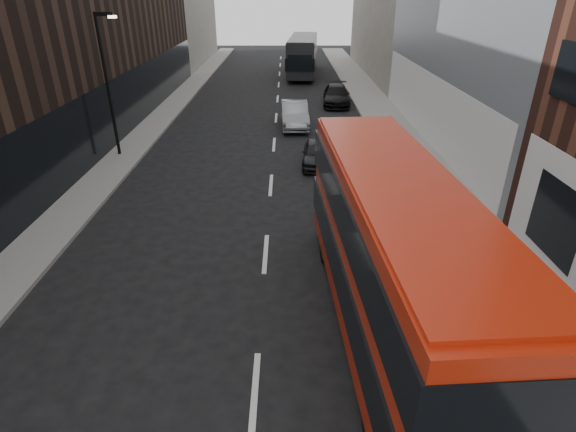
{
  "coord_description": "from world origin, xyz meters",
  "views": [
    {
      "loc": [
        0.73,
        -5.17,
        8.18
      ],
      "look_at": [
        0.77,
        5.94,
        2.5
      ],
      "focal_mm": 28.0,
      "sensor_mm": 36.0,
      "label": 1
    }
  ],
  "objects_px": {
    "grey_bus": "(303,55)",
    "car_b": "(295,114)",
    "car_a": "(317,153)",
    "red_bus": "(392,251)",
    "car_c": "(336,95)",
    "street_lamp": "(108,77)"
  },
  "relations": [
    {
      "from": "car_a",
      "to": "car_c",
      "type": "distance_m",
      "value": 13.44
    },
    {
      "from": "car_b",
      "to": "car_c",
      "type": "distance_m",
      "value": 6.96
    },
    {
      "from": "grey_bus",
      "to": "car_b",
      "type": "height_order",
      "value": "grey_bus"
    },
    {
      "from": "red_bus",
      "to": "car_a",
      "type": "distance_m",
      "value": 12.76
    },
    {
      "from": "car_a",
      "to": "car_b",
      "type": "relative_size",
      "value": 0.76
    },
    {
      "from": "red_bus",
      "to": "car_c",
      "type": "height_order",
      "value": "red_bus"
    },
    {
      "from": "car_a",
      "to": "car_c",
      "type": "bearing_deg",
      "value": 84.88
    },
    {
      "from": "car_a",
      "to": "red_bus",
      "type": "bearing_deg",
      "value": -80.77
    },
    {
      "from": "car_a",
      "to": "car_c",
      "type": "height_order",
      "value": "car_c"
    },
    {
      "from": "car_b",
      "to": "street_lamp",
      "type": "bearing_deg",
      "value": -150.4
    },
    {
      "from": "car_c",
      "to": "grey_bus",
      "type": "bearing_deg",
      "value": 103.52
    },
    {
      "from": "red_bus",
      "to": "car_c",
      "type": "relative_size",
      "value": 2.24
    },
    {
      "from": "red_bus",
      "to": "car_b",
      "type": "distance_m",
      "value": 19.89
    },
    {
      "from": "car_b",
      "to": "red_bus",
      "type": "bearing_deg",
      "value": -86.22
    },
    {
      "from": "red_bus",
      "to": "car_b",
      "type": "bearing_deg",
      "value": 92.54
    },
    {
      "from": "street_lamp",
      "to": "red_bus",
      "type": "distance_m",
      "value": 18.1
    },
    {
      "from": "car_a",
      "to": "street_lamp",
      "type": "bearing_deg",
      "value": 177.79
    },
    {
      "from": "grey_bus",
      "to": "car_b",
      "type": "distance_m",
      "value": 19.55
    },
    {
      "from": "car_b",
      "to": "car_c",
      "type": "xyz_separation_m",
      "value": [
        3.33,
        6.11,
        -0.08
      ]
    },
    {
      "from": "car_c",
      "to": "car_b",
      "type": "bearing_deg",
      "value": -114.35
    },
    {
      "from": "car_a",
      "to": "car_b",
      "type": "xyz_separation_m",
      "value": [
        -1.04,
        7.13,
        0.17
      ]
    },
    {
      "from": "red_bus",
      "to": "car_a",
      "type": "xyz_separation_m",
      "value": [
        -1.0,
        12.58,
        -1.82
      ]
    }
  ]
}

